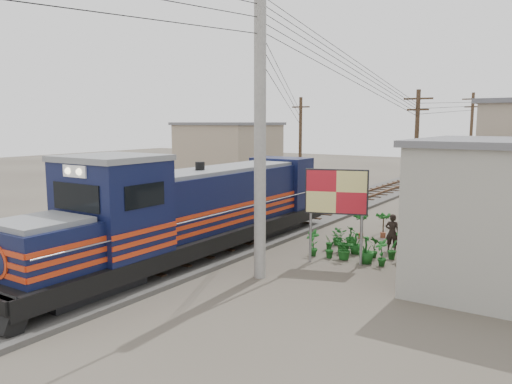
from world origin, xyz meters
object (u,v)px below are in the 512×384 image
Objects in this scene: locomotive at (191,213)px; market_umbrella at (434,201)px; vendor at (392,233)px; billboard at (336,194)px.

locomotive is 6.31× the size of market_umbrella.
market_umbrella is at bearing -132.43° from vendor.
market_umbrella is (7.31, 6.98, 0.18)m from locomotive.
locomotive is at bearing 33.61° from vendor.
vendor is at bearing -125.20° from market_umbrella.
locomotive is 4.64× the size of billboard.
market_umbrella is at bearing 43.15° from billboard.
billboard reaches higher than vendor.
billboard is at bearing 25.86° from locomotive.
billboard is 3.63m from vendor.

